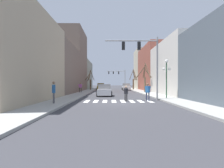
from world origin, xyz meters
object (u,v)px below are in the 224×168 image
(pedestrian_crossing_street, at_px, (126,92))
(pedestrian_waiting_at_curb, at_px, (54,90))
(car_driving_toward_lane, at_px, (126,87))
(street_tree_right_mid, at_px, (145,78))
(car_parked_right_mid, at_px, (105,90))
(pedestrian_near_right_corner, at_px, (80,87))
(traffic_signal_far, at_px, (118,75))
(pedestrian_on_right_sidewalk, at_px, (148,90))
(street_lamp_right_corner, at_px, (166,71))
(street_tree_left_far, at_px, (90,81))
(traffic_signal_near, at_px, (143,55))
(car_parked_left_near, at_px, (101,87))
(street_tree_right_far, at_px, (134,80))

(pedestrian_crossing_street, xyz_separation_m, pedestrian_waiting_at_curb, (-6.31, -2.86, 0.31))
(car_driving_toward_lane, xyz_separation_m, pedestrian_waiting_at_curb, (-8.84, -29.85, 0.43))
(pedestrian_waiting_at_curb, bearing_deg, street_tree_right_mid, 136.05)
(car_parked_right_mid, xyz_separation_m, pedestrian_near_right_corner, (-4.58, 6.69, 0.41))
(traffic_signal_far, bearing_deg, pedestrian_near_right_corner, -107.15)
(pedestrian_on_right_sidewalk, relative_size, pedestrian_near_right_corner, 1.03)
(street_lamp_right_corner, relative_size, pedestrian_crossing_street, 2.80)
(pedestrian_crossing_street, height_order, street_tree_left_far, street_tree_left_far)
(street_lamp_right_corner, bearing_deg, traffic_signal_far, 95.42)
(car_driving_toward_lane, bearing_deg, traffic_signal_far, 5.78)
(street_lamp_right_corner, height_order, street_tree_right_mid, street_tree_right_mid)
(traffic_signal_far, bearing_deg, pedestrian_on_right_sidewalk, -88.47)
(car_parked_right_mid, relative_size, pedestrian_waiting_at_curb, 2.34)
(pedestrian_waiting_at_curb, relative_size, street_tree_right_mid, 0.33)
(traffic_signal_near, bearing_deg, pedestrian_waiting_at_curb, -155.29)
(car_parked_left_near, xyz_separation_m, pedestrian_near_right_corner, (-2.90, -15.41, 0.36))
(traffic_signal_far, relative_size, street_lamp_right_corner, 1.41)
(car_parked_right_mid, xyz_separation_m, street_tree_right_far, (7.11, 21.97, 1.76))
(street_lamp_right_corner, height_order, pedestrian_crossing_street, street_lamp_right_corner)
(street_tree_left_far, height_order, street_tree_right_far, street_tree_right_far)
(traffic_signal_near, relative_size, pedestrian_crossing_street, 4.32)
(car_driving_toward_lane, relative_size, pedestrian_crossing_street, 2.99)
(car_driving_toward_lane, relative_size, street_tree_right_far, 0.86)
(car_parked_right_mid, bearing_deg, pedestrian_on_right_sidewalk, 33.79)
(street_lamp_right_corner, distance_m, pedestrian_waiting_at_curb, 12.36)
(traffic_signal_near, xyz_separation_m, pedestrian_on_right_sidewalk, (0.35, -0.62, -3.72))
(traffic_signal_far, relative_size, pedestrian_on_right_sidewalk, 3.40)
(car_parked_right_mid, distance_m, pedestrian_near_right_corner, 8.11)
(pedestrian_waiting_at_curb, bearing_deg, pedestrian_near_right_corner, 170.26)
(pedestrian_waiting_at_curb, bearing_deg, pedestrian_on_right_sidewalk, 98.33)
(pedestrian_on_right_sidewalk, xyz_separation_m, street_tree_left_far, (-8.86, 25.81, 1.34))
(traffic_signal_near, height_order, street_lamp_right_corner, traffic_signal_near)
(street_tree_right_far, bearing_deg, street_tree_right_mid, -89.28)
(traffic_signal_near, xyz_separation_m, pedestrian_crossing_street, (-1.90, -0.92, -3.87))
(pedestrian_on_right_sidewalk, relative_size, pedestrian_crossing_street, 1.17)
(pedestrian_near_right_corner, xyz_separation_m, street_tree_right_mid, (11.87, 1.20, 1.67))
(street_lamp_right_corner, xyz_separation_m, car_parked_right_mid, (-7.16, 5.02, -2.45))
(pedestrian_near_right_corner, relative_size, street_tree_left_far, 0.36)
(car_driving_toward_lane, relative_size, street_tree_left_far, 0.95)
(street_lamp_right_corner, distance_m, pedestrian_crossing_street, 5.75)
(pedestrian_on_right_sidewalk, bearing_deg, pedestrian_waiting_at_curb, -107.28)
(traffic_signal_near, height_order, pedestrian_crossing_street, traffic_signal_near)
(car_parked_right_mid, relative_size, pedestrian_crossing_street, 2.74)
(pedestrian_on_right_sidewalk, distance_m, street_tree_right_far, 29.02)
(street_lamp_right_corner, xyz_separation_m, street_tree_right_mid, (0.13, 12.90, -0.37))
(street_tree_right_far, bearing_deg, car_parked_right_mid, -107.95)
(street_lamp_right_corner, bearing_deg, car_parked_left_near, 108.05)
(car_parked_left_near, bearing_deg, car_parked_right_mid, -175.67)
(pedestrian_crossing_street, xyz_separation_m, street_tree_left_far, (-6.60, 26.10, 1.50))
(car_parked_right_mid, relative_size, pedestrian_on_right_sidewalk, 2.36)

